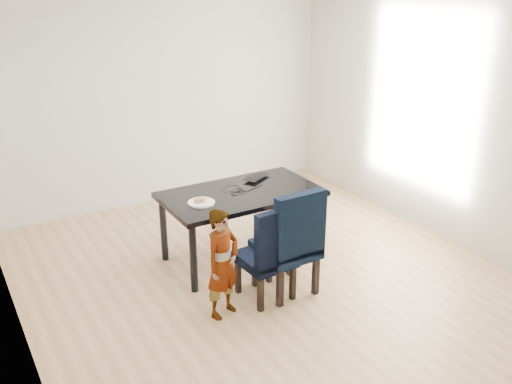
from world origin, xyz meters
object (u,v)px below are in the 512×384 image
dining_table (241,225)px  plate (201,203)px  child (223,263)px  laptop (253,177)px  chair_left (265,251)px  chair_right (286,240)px

dining_table → plate: 0.62m
child → laptop: size_ratio=2.87×
chair_left → plate: size_ratio=3.58×
plate → laptop: bearing=24.9°
chair_left → laptop: bearing=61.8°
chair_left → chair_right: size_ratio=0.89×
dining_table → laptop: 0.59m
dining_table → chair_left: (-0.18, -0.78, 0.10)m
chair_right → plate: (-0.52, 0.71, 0.23)m
chair_right → child: size_ratio=1.06×
child → laptop: child is taller
child → laptop: 1.53m
dining_table → laptop: size_ratio=4.57×
dining_table → child: 1.08m
chair_left → chair_right: 0.23m
child → laptop: bearing=28.6°
chair_left → laptop: chair_left is taller
chair_left → chair_right: (0.22, 0.00, 0.06)m
laptop → chair_left: bearing=36.0°
dining_table → laptop: laptop is taller
child → laptop: (0.97, 1.15, 0.26)m
dining_table → plate: plate is taller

